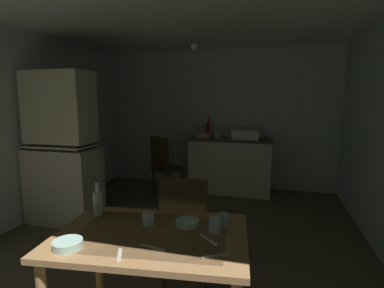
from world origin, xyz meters
TOP-DOWN VIEW (x-y plane):
  - ground_plane at (0.00, 0.00)m, footprint 5.39×5.39m
  - wall_back at (0.00, 2.25)m, footprint 4.21×0.10m
  - wall_left at (-2.11, 0.00)m, footprint 0.10×4.49m
  - ceiling_slab at (0.00, 0.00)m, footprint 4.21×4.49m
  - hutch_cabinet at (-1.59, 0.05)m, footprint 0.89×0.49m
  - counter_cabinet at (0.30, 1.88)m, footprint 1.38×0.64m
  - sink_basin at (0.55, 1.88)m, footprint 0.44×0.34m
  - hand_pump at (-0.11, 1.92)m, footprint 0.05×0.27m
  - mixing_bowl_counter at (-0.19, 1.83)m, footprint 0.28×0.28m
  - stoneware_crock at (0.07, 1.88)m, footprint 0.11×0.11m
  - dining_table at (0.28, -1.49)m, footprint 1.25×0.91m
  - chair_far_side at (0.32, -0.87)m, footprint 0.44×0.44m
  - chair_by_counter at (-0.68, 1.31)m, footprint 0.53×0.53m
  - serving_bowl_wide at (0.46, -1.32)m, footprint 0.15×0.15m
  - soup_bowl_small at (-0.10, -1.78)m, footprint 0.16×0.16m
  - teacup_mint at (0.65, -1.36)m, footprint 0.08×0.08m
  - mug_tall at (0.69, -1.26)m, footprint 0.06×0.06m
  - teacup_cream at (0.21, -1.38)m, footprint 0.08×0.08m
  - glass_bottle at (-0.21, -1.31)m, footprint 0.07×0.07m
  - table_knife at (0.64, -1.48)m, footprint 0.13×0.13m
  - teaspoon_near_bowl at (0.71, -1.65)m, footprint 0.15×0.09m
  - teaspoon_by_cup at (0.22, -1.78)m, footprint 0.07×0.13m
  - serving_spoon at (0.35, -1.65)m, footprint 0.15×0.05m
  - pendant_bulb at (0.09, 0.24)m, footprint 0.08×0.08m

SIDE VIEW (x-z plane):
  - ground_plane at x=0.00m, z-range 0.00..0.00m
  - counter_cabinet at x=0.30m, z-range 0.00..0.92m
  - chair_far_side at x=0.32m, z-range 0.02..1.00m
  - chair_by_counter at x=-0.68m, z-range 0.02..1.02m
  - dining_table at x=0.28m, z-range 0.28..1.05m
  - table_knife at x=0.64m, z-range 0.76..0.77m
  - teaspoon_near_bowl at x=0.71m, z-range 0.76..0.77m
  - teaspoon_by_cup at x=0.22m, z-range 0.76..0.77m
  - serving_spoon at x=0.35m, z-range 0.76..0.77m
  - serving_bowl_wide at x=0.46m, z-range 0.76..0.80m
  - soup_bowl_small at x=-0.10m, z-range 0.76..0.81m
  - teacup_cream at x=0.21m, z-range 0.76..0.84m
  - mug_tall at x=0.69m, z-range 0.76..0.84m
  - teacup_mint at x=0.65m, z-range 0.76..0.85m
  - glass_bottle at x=-0.21m, z-range 0.74..0.97m
  - hutch_cabinet at x=-1.59m, z-range -0.06..1.86m
  - mixing_bowl_counter at x=-0.19m, z-range 0.92..1.02m
  - stoneware_crock at x=0.07m, z-range 0.92..1.04m
  - sink_basin at x=0.55m, z-range 0.93..1.08m
  - hand_pump at x=-0.11m, z-range 0.90..1.29m
  - wall_back at x=0.00m, z-range 0.00..2.45m
  - wall_left at x=-2.11m, z-range 0.00..2.45m
  - pendant_bulb at x=0.09m, z-range 2.12..2.20m
  - ceiling_slab at x=0.00m, z-range 2.45..2.55m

